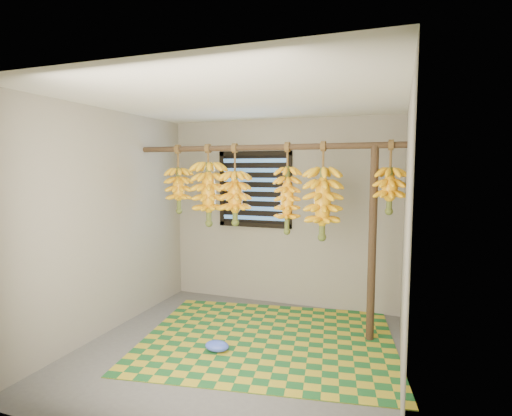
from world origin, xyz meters
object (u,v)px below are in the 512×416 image
at_px(plastic_bag, 217,346).
at_px(banana_bunch_a, 179,190).
at_px(woven_mat, 268,339).
at_px(banana_bunch_e, 322,203).
at_px(banana_bunch_f, 390,190).
at_px(banana_bunch_b, 209,194).
at_px(banana_bunch_d, 287,200).
at_px(banana_bunch_c, 235,198).
at_px(support_post, 372,245).

distance_m(plastic_bag, banana_bunch_a, 1.87).
distance_m(woven_mat, banana_bunch_a, 1.99).
xyz_separation_m(banana_bunch_e, banana_bunch_f, (0.66, 0.00, 0.15)).
height_order(banana_bunch_b, banana_bunch_f, same).
distance_m(plastic_bag, banana_bunch_d, 1.65).
bearing_deg(banana_bunch_d, plastic_bag, -121.10).
xyz_separation_m(woven_mat, banana_bunch_a, (-1.24, 0.36, 1.51)).
bearing_deg(banana_bunch_e, banana_bunch_f, 0.00).
xyz_separation_m(banana_bunch_a, banana_bunch_b, (0.39, -0.00, -0.04)).
xyz_separation_m(plastic_bag, banana_bunch_c, (-0.13, 0.79, 1.38)).
bearing_deg(banana_bunch_c, banana_bunch_b, -180.00).
bearing_deg(banana_bunch_b, plastic_bag, -59.47).
bearing_deg(banana_bunch_c, banana_bunch_e, -0.00).
distance_m(plastic_bag, banana_bunch_c, 1.60).
xyz_separation_m(banana_bunch_d, banana_bunch_f, (1.05, 0.00, 0.12)).
distance_m(banana_bunch_a, banana_bunch_f, 2.38).
relative_size(plastic_bag, banana_bunch_b, 0.26).
relative_size(woven_mat, banana_bunch_d, 2.60).
bearing_deg(banana_bunch_e, banana_bunch_a, 180.00).
bearing_deg(banana_bunch_b, banana_bunch_a, 180.00).
height_order(banana_bunch_d, banana_bunch_e, same).
distance_m(support_post, banana_bunch_d, 1.00).
bearing_deg(banana_bunch_b, banana_bunch_f, 0.00).
xyz_separation_m(plastic_bag, banana_bunch_e, (0.86, 0.79, 1.35)).
bearing_deg(plastic_bag, banana_bunch_f, 27.38).
bearing_deg(banana_bunch_d, banana_bunch_f, 0.00).
relative_size(plastic_bag, banana_bunch_f, 0.34).
bearing_deg(banana_bunch_f, banana_bunch_e, 180.00).
xyz_separation_m(banana_bunch_a, banana_bunch_e, (1.72, -0.00, -0.11)).
height_order(banana_bunch_d, banana_bunch_f, same).
distance_m(support_post, woven_mat, 1.45).
relative_size(woven_mat, banana_bunch_c, 2.80).
height_order(banana_bunch_c, banana_bunch_f, same).
xyz_separation_m(woven_mat, banana_bunch_d, (0.10, 0.36, 1.43)).
xyz_separation_m(woven_mat, plastic_bag, (-0.38, -0.43, 0.05)).
xyz_separation_m(plastic_bag, banana_bunch_a, (-0.86, 0.79, 1.46)).
bearing_deg(support_post, banana_bunch_d, 180.00).
distance_m(banana_bunch_b, banana_bunch_f, 1.99).
xyz_separation_m(support_post, woven_mat, (-0.99, -0.36, -0.99)).
relative_size(plastic_bag, banana_bunch_c, 0.27).
relative_size(woven_mat, banana_bunch_f, 3.53).
xyz_separation_m(support_post, banana_bunch_a, (-2.23, 0.00, 0.52)).
relative_size(plastic_bag, banana_bunch_d, 0.25).
bearing_deg(banana_bunch_d, woven_mat, -105.32).
bearing_deg(banana_bunch_d, banana_bunch_c, 180.00).
bearing_deg(plastic_bag, banana_bunch_a, 137.48).
relative_size(banana_bunch_a, banana_bunch_c, 0.88).
height_order(banana_bunch_a, banana_bunch_b, same).
xyz_separation_m(plastic_bag, banana_bunch_d, (0.48, 0.79, 1.37)).
relative_size(banana_bunch_a, banana_bunch_f, 1.11).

